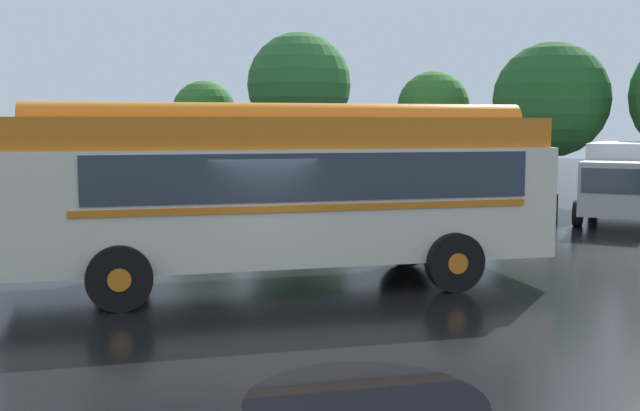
{
  "coord_description": "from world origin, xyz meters",
  "views": [
    {
      "loc": [
        6.78,
        -11.82,
        3.08
      ],
      "look_at": [
        0.21,
        2.27,
        1.4
      ],
      "focal_mm": 42.0,
      "sensor_mm": 36.0,
      "label": 1
    }
  ],
  "objects_px": {
    "vintage_bus": "(286,187)",
    "car_mid_left": "(445,188)",
    "car_mid_right": "(528,191)",
    "car_near_left": "(367,187)",
    "box_van": "(623,178)"
  },
  "relations": [
    {
      "from": "vintage_bus",
      "to": "car_mid_left",
      "type": "height_order",
      "value": "vintage_bus"
    },
    {
      "from": "car_near_left",
      "to": "car_mid_right",
      "type": "distance_m",
      "value": 5.57
    },
    {
      "from": "car_near_left",
      "to": "car_mid_right",
      "type": "xyz_separation_m",
      "value": [
        5.46,
        1.11,
        0.0
      ]
    },
    {
      "from": "vintage_bus",
      "to": "car_mid_left",
      "type": "distance_m",
      "value": 13.23
    },
    {
      "from": "car_near_left",
      "to": "car_mid_left",
      "type": "xyz_separation_m",
      "value": [
        2.64,
        0.87,
        0.0
      ]
    },
    {
      "from": "car_mid_right",
      "to": "box_van",
      "type": "height_order",
      "value": "box_van"
    },
    {
      "from": "car_mid_left",
      "to": "car_mid_right",
      "type": "height_order",
      "value": "same"
    },
    {
      "from": "vintage_bus",
      "to": "car_near_left",
      "type": "distance_m",
      "value": 12.76
    },
    {
      "from": "car_near_left",
      "to": "car_mid_left",
      "type": "relative_size",
      "value": 1.0
    },
    {
      "from": "box_van",
      "to": "car_mid_right",
      "type": "bearing_deg",
      "value": 177.18
    },
    {
      "from": "car_mid_left",
      "to": "vintage_bus",
      "type": "bearing_deg",
      "value": -87.68
    },
    {
      "from": "car_near_left",
      "to": "box_van",
      "type": "distance_m",
      "value": 8.51
    },
    {
      "from": "car_mid_right",
      "to": "box_van",
      "type": "xyz_separation_m",
      "value": [
        2.98,
        -0.15,
        0.52
      ]
    },
    {
      "from": "vintage_bus",
      "to": "car_near_left",
      "type": "xyz_separation_m",
      "value": [
        -3.17,
        12.31,
        -1.05
      ]
    },
    {
      "from": "car_near_left",
      "to": "box_van",
      "type": "xyz_separation_m",
      "value": [
        8.44,
        0.96,
        0.52
      ]
    }
  ]
}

